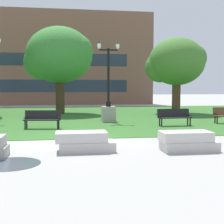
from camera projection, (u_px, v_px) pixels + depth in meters
The scene contains 11 objects.
ground_plane at pixel (74, 139), 12.44m from camera, with size 140.00×140.00×0.00m, color #A3A09B.
grass_lawn at pixel (71, 116), 22.30m from camera, with size 40.00×20.00×0.02m, color #336628.
concrete_block_left at pixel (84, 142), 10.18m from camera, with size 1.92×0.90×0.64m.
concrete_block_right at pixel (187, 141), 10.26m from camera, with size 1.86×0.90×0.64m.
puddle at pixel (10, 164), 8.50m from camera, with size 1.65×1.65×0.01m, color #47515B.
park_bench_near_left at pixel (174, 116), 16.68m from camera, with size 1.82×0.61×0.90m.
park_bench_near_right at pixel (42, 118), 15.54m from camera, with size 1.85×0.76×0.90m.
lamp_post_left at pixel (108, 105), 18.57m from camera, with size 1.32×0.80×4.74m.
tree_far_right at pixel (176, 62), 24.15m from camera, with size 4.55×4.34×5.88m.
tree_far_left at pixel (59, 56), 24.02m from camera, with size 5.34×5.09×6.69m.
building_facade_distant at pixel (43, 58), 35.74m from camera, with size 25.80×1.03×10.90m.
Camera 1 is at (-0.29, -12.40, 2.10)m, focal length 50.00 mm.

